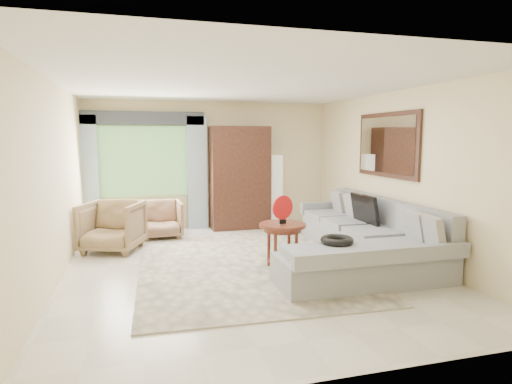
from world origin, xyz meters
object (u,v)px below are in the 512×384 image
object	(u,v)px
sectional_sofa	(363,243)
armchair_right	(161,219)
armchair_left	(112,226)
coffee_table	(282,245)
tv_screen	(365,209)
potted_plant	(110,220)
armoire	(240,178)
floor_lamp	(275,191)

from	to	relation	value
sectional_sofa	armchair_right	bearing A→B (deg)	139.89
armchair_left	sectional_sofa	bearing A→B (deg)	-4.30
armchair_left	coffee_table	bearing A→B (deg)	-15.48
tv_screen	potted_plant	world-z (taller)	tv_screen
tv_screen	armoire	bearing A→B (deg)	121.47
tv_screen	potted_plant	distance (m)	4.77
coffee_table	armoire	xyz separation A→B (m)	(0.07, 2.94, 0.70)
floor_lamp	coffee_table	bearing A→B (deg)	-106.14
armchair_right	floor_lamp	bearing A→B (deg)	10.30
tv_screen	armoire	xyz separation A→B (m)	(-1.50, 2.45, 0.33)
coffee_table	potted_plant	bearing A→B (deg)	130.38
coffee_table	sectional_sofa	bearing A→B (deg)	1.82
sectional_sofa	tv_screen	distance (m)	0.68
sectional_sofa	tv_screen	bearing A→B (deg)	59.14
tv_screen	potted_plant	xyz separation A→B (m)	(-4.07, 2.45, -0.42)
floor_lamp	potted_plant	bearing A→B (deg)	-179.01
sectional_sofa	tv_screen	xyz separation A→B (m)	(0.27, 0.45, 0.44)
coffee_table	armchair_left	size ratio (longest dim) A/B	0.73
sectional_sofa	floor_lamp	bearing A→B (deg)	98.33
sectional_sofa	potted_plant	xyz separation A→B (m)	(-3.80, 2.90, 0.02)
armchair_right	potted_plant	size ratio (longest dim) A/B	1.27
coffee_table	armchair_left	world-z (taller)	armchair_left
potted_plant	sectional_sofa	bearing A→B (deg)	-37.33
sectional_sofa	floor_lamp	world-z (taller)	floor_lamp
coffee_table	potted_plant	world-z (taller)	coffee_table
tv_screen	sectional_sofa	bearing A→B (deg)	-120.86
tv_screen	coffee_table	xyz separation A→B (m)	(-1.57, -0.49, -0.37)
armchair_right	sectional_sofa	bearing A→B (deg)	-42.49
sectional_sofa	armoire	world-z (taller)	armoire
sectional_sofa	armoire	bearing A→B (deg)	113.06
armchair_right	potted_plant	distance (m)	1.06
potted_plant	armoire	xyz separation A→B (m)	(2.57, -0.00, 0.75)
coffee_table	floor_lamp	size ratio (longest dim) A/B	0.44
tv_screen	armchair_right	bearing A→B (deg)	147.88
coffee_table	floor_lamp	xyz separation A→B (m)	(0.87, 3.00, 0.40)
sectional_sofa	armchair_left	xyz separation A→B (m)	(-3.69, 1.64, 0.13)
armchair_left	armchair_right	bearing A→B (deg)	62.56
armchair_right	coffee_table	bearing A→B (deg)	-59.91
coffee_table	armchair_right	xyz separation A→B (m)	(-1.56, 2.45, 0.00)
sectional_sofa	armchair_right	xyz separation A→B (m)	(-2.86, 2.41, 0.06)
floor_lamp	armchair_right	bearing A→B (deg)	-167.32
armchair_right	potted_plant	xyz separation A→B (m)	(-0.94, 0.49, -0.05)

